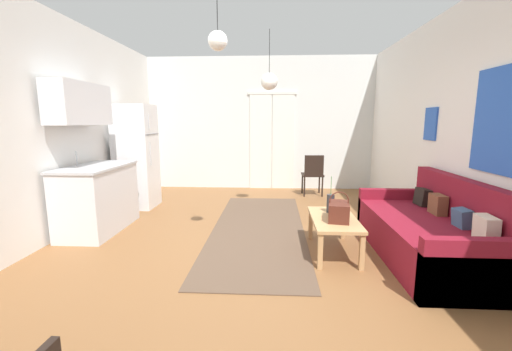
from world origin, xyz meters
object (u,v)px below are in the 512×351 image
Objects in this scene: couch at (432,234)px; bamboo_vase at (330,203)px; handbag at (339,211)px; pendant_lamp_near at (218,41)px; coffee_table at (334,222)px; accent_chair at (313,173)px; pendant_lamp_far at (269,81)px; refrigerator at (136,157)px.

couch is 4.56× the size of bamboo_vase.
pendant_lamp_near reaches higher than handbag.
pendant_lamp_near is (-1.28, -0.16, 1.97)m from coffee_table.
bamboo_vase is at bearing 91.84° from coffee_table.
coffee_table is 0.28m from bamboo_vase.
pendant_lamp_far is (-0.88, -1.33, 1.65)m from accent_chair.
couch is 3.11m from pendant_lamp_near.
bamboo_vase reaches higher than handbag.
bamboo_vase is at bearing -28.28° from refrigerator.
bamboo_vase is 0.32m from handbag.
bamboo_vase is at bearing 85.37° from accent_chair.
pendant_lamp_far reaches higher than bamboo_vase.
pendant_lamp_near is 0.74× the size of pendant_lamp_far.
couch reaches higher than accent_chair.
bamboo_vase is at bearing 16.38° from pendant_lamp_near.
accent_chair is at bearing 87.66° from bamboo_vase.
coffee_table is 2.49m from pendant_lamp_far.
refrigerator reaches higher than couch.
refrigerator is 1.98× the size of pendant_lamp_far.
couch is at bearing -17.02° from bamboo_vase.
refrigerator is at bearing 15.42° from accent_chair.
bamboo_vase is at bearing 96.66° from handbag.
couch is 4.66m from refrigerator.
coffee_table is 2.91m from accent_chair.
handbag is 3.01m from accent_chair.
handbag is at bearing -32.33° from refrigerator.
pendant_lamp_far is at bearing 115.70° from handbag.
coffee_table is 1.45× the size of pendant_lamp_near.
coffee_table is 0.19m from handbag.
coffee_table is 2.61× the size of handbag.
handbag is at bearing -64.30° from pendant_lamp_far.
accent_chair is at bearing 65.65° from pendant_lamp_near.
coffee_table is at bearing 107.15° from handbag.
handbag is at bearing -72.85° from coffee_table.
pendant_lamp_near is at bearing -106.23° from pendant_lamp_far.
accent_chair is 1.26× the size of pendant_lamp_near.
handbag reaches higher than coffee_table.
handbag is 0.56× the size of pendant_lamp_near.
handbag is 2.23m from pendant_lamp_near.
refrigerator is at bearing 172.57° from pendant_lamp_far.
couch is 2.23× the size of pendant_lamp_far.
accent_chair is at bearing 56.41° from pendant_lamp_far.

